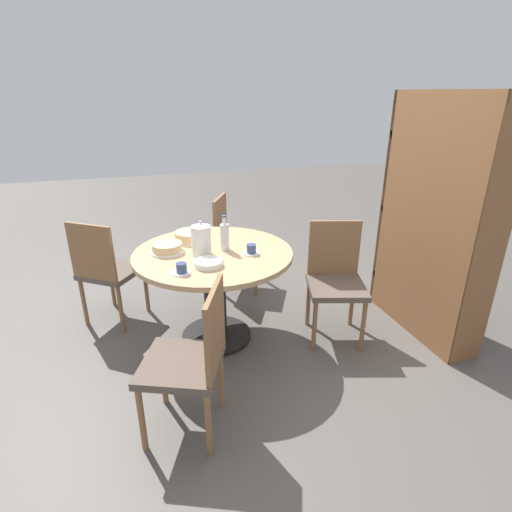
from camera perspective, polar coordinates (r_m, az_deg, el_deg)
The scene contains 15 objects.
ground_plane at distance 3.27m, azimuth -5.62°, elevation -11.39°, with size 14.00×14.00×0.00m, color #56514C.
dining_table at distance 3.00m, azimuth -6.01°, elevation -2.65°, with size 1.16×1.16×0.73m.
chair_a at distance 2.24m, azimuth -9.13°, elevation -14.17°, with size 0.55×0.55×0.91m.
chair_b at distance 3.13m, azimuth 11.27°, elevation -3.09°, with size 0.52×0.52×0.91m.
chair_c at distance 3.86m, azimuth -3.13°, elevation 2.31°, with size 0.57×0.57×0.91m.
chair_d at distance 3.45m, azimuth -20.57°, elevation -1.73°, with size 0.59×0.59×0.91m.
bookshelf at distance 3.31m, azimuth 23.83°, elevation 3.75°, with size 1.02×0.28×1.83m.
coffee_pot at distance 2.84m, azimuth -7.83°, elevation 2.35°, with size 0.14×0.14×0.25m.
water_bottle at distance 2.91m, azimuth -4.50°, elevation 2.86°, with size 0.07×0.07×0.26m.
cake_main at distance 3.15m, azimuth -9.35°, elevation 2.81°, with size 0.27×0.27×0.08m.
cake_second at distance 2.95m, azimuth -12.58°, elevation 1.13°, with size 0.25×0.25×0.07m.
cup_a at distance 2.86m, azimuth -0.67°, elevation 0.86°, with size 0.12×0.12×0.07m.
cup_b at distance 2.59m, azimuth -10.59°, elevation -1.88°, with size 0.12×0.12×0.07m.
cup_c at distance 3.35m, azimuth -7.62°, elevation 3.97°, with size 0.12×0.12×0.07m.
plate_stack at distance 2.68m, azimuth -6.82°, elevation -1.04°, with size 0.19×0.19×0.04m.
Camera 1 is at (2.67, -0.51, 1.81)m, focal length 28.00 mm.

